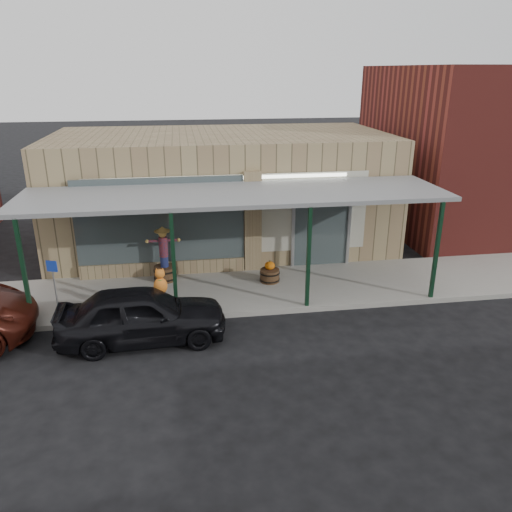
{
  "coord_description": "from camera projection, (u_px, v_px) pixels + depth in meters",
  "views": [
    {
      "loc": [
        -1.51,
        -10.09,
        6.35
      ],
      "look_at": [
        0.43,
        2.6,
        1.54
      ],
      "focal_mm": 35.0,
      "sensor_mm": 36.0,
      "label": 1
    }
  ],
  "objects": [
    {
      "name": "sidewalk",
      "position": [
        237.0,
        290.0,
        15.09
      ],
      "size": [
        40.0,
        3.2,
        0.15
      ],
      "primitive_type": "cube",
      "color": "gray",
      "rests_on": "ground"
    },
    {
      "name": "awning",
      "position": [
        236.0,
        196.0,
        14.03
      ],
      "size": [
        12.0,
        3.0,
        3.04
      ],
      "color": "slate",
      "rests_on": "ground"
    },
    {
      "name": "storefront",
      "position": [
        222.0,
        191.0,
        18.61
      ],
      "size": [
        12.0,
        6.25,
        4.2
      ],
      "color": "#927F59",
      "rests_on": "ground"
    },
    {
      "name": "barrel_scarecrow",
      "position": [
        164.0,
        262.0,
        15.46
      ],
      "size": [
        1.06,
        0.7,
        1.75
      ],
      "rotation": [
        0.0,
        0.0,
        0.04
      ],
      "color": "#4D371E",
      "rests_on": "sidewalk"
    },
    {
      "name": "barrel_pumpkin",
      "position": [
        270.0,
        274.0,
        15.47
      ],
      "size": [
        0.66,
        0.66,
        0.71
      ],
      "rotation": [
        0.0,
        0.0,
        -0.12
      ],
      "color": "#4D371E",
      "rests_on": "sidewalk"
    },
    {
      "name": "handicap_sign",
      "position": [
        54.0,
        279.0,
        13.29
      ],
      "size": [
        0.3,
        0.12,
        1.48
      ],
      "rotation": [
        0.0,
        0.0,
        -0.35
      ],
      "color": "gray",
      "rests_on": "sidewalk"
    },
    {
      "name": "ground",
      "position": [
        255.0,
        356.0,
        11.78
      ],
      "size": [
        120.0,
        120.0,
        0.0
      ],
      "primitive_type": "plane",
      "color": "black",
      "rests_on": "ground"
    },
    {
      "name": "parked_sedan",
      "position": [
        142.0,
        315.0,
        12.24
      ],
      "size": [
        4.16,
        1.83,
        1.6
      ],
      "rotation": [
        0.0,
        0.0,
        1.61
      ],
      "color": "black",
      "rests_on": "ground"
    },
    {
      "name": "block_buildings_near",
      "position": [
        270.0,
        141.0,
        19.26
      ],
      "size": [
        61.0,
        8.0,
        8.0
      ],
      "color": "maroon",
      "rests_on": "ground"
    }
  ]
}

